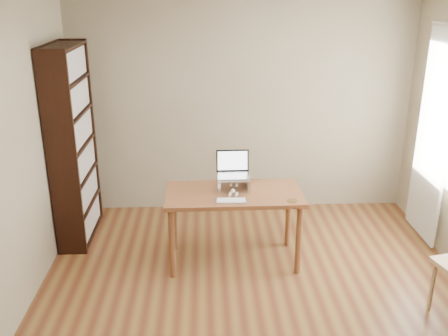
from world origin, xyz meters
TOP-DOWN VIEW (x-y plane):
  - room at (0.03, 0.01)m, footprint 4.04×4.54m
  - bookshelf at (-1.83, 1.55)m, footprint 0.30×0.90m
  - desk at (-0.17, 0.93)m, footprint 1.33×0.69m
  - laptop_stand at (-0.17, 1.01)m, footprint 0.32×0.25m
  - laptop at (-0.17, 1.06)m, footprint 0.33×0.27m
  - keyboard at (-0.21, 0.71)m, footprint 0.29×0.13m
  - coaster at (0.36, 0.70)m, footprint 0.10×0.10m
  - cat at (-0.16, 1.04)m, footprint 0.23×0.47m

SIDE VIEW (x-z plane):
  - desk at x=-0.17m, z-range 0.27..1.02m
  - coaster at x=0.36m, z-range 0.75..0.76m
  - keyboard at x=-0.21m, z-range 0.75..0.77m
  - cat at x=-0.16m, z-range 0.74..0.87m
  - laptop_stand at x=-0.17m, z-range 0.77..0.90m
  - laptop at x=-0.17m, z-range 0.83..1.05m
  - bookshelf at x=-1.83m, z-range 0.00..2.10m
  - room at x=0.03m, z-range -0.02..2.62m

